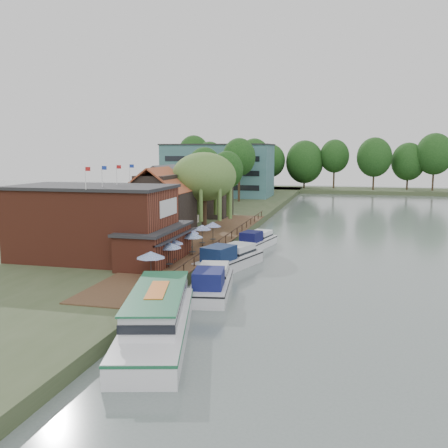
% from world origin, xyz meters
% --- Properties ---
extents(ground, '(260.00, 260.00, 0.00)m').
position_xyz_m(ground, '(0.00, 0.00, 0.00)').
color(ground, '#586662').
rests_on(ground, ground).
extents(land_bank, '(50.00, 140.00, 1.00)m').
position_xyz_m(land_bank, '(-30.00, 35.00, 0.50)').
color(land_bank, '#384728').
rests_on(land_bank, ground).
extents(quay_deck, '(6.00, 50.00, 0.10)m').
position_xyz_m(quay_deck, '(-8.00, 10.00, 1.05)').
color(quay_deck, '#47301E').
rests_on(quay_deck, land_bank).
extents(quay_rail, '(0.20, 49.00, 1.00)m').
position_xyz_m(quay_rail, '(-5.30, 10.50, 1.50)').
color(quay_rail, black).
rests_on(quay_rail, land_bank).
extents(pub, '(20.00, 11.00, 7.30)m').
position_xyz_m(pub, '(-14.00, -1.00, 4.65)').
color(pub, maroon).
rests_on(pub, land_bank).
extents(hotel_block, '(25.40, 12.40, 12.30)m').
position_xyz_m(hotel_block, '(-22.00, 70.00, 7.15)').
color(hotel_block, '#38666B').
rests_on(hotel_block, land_bank).
extents(cottage_a, '(8.60, 7.60, 8.50)m').
position_xyz_m(cottage_a, '(-15.00, 14.00, 5.25)').
color(cottage_a, black).
rests_on(cottage_a, land_bank).
extents(cottage_b, '(9.60, 8.60, 8.50)m').
position_xyz_m(cottage_b, '(-18.00, 24.00, 5.25)').
color(cottage_b, beige).
rests_on(cottage_b, land_bank).
extents(cottage_c, '(7.60, 7.60, 8.50)m').
position_xyz_m(cottage_c, '(-14.00, 33.00, 5.25)').
color(cottage_c, black).
rests_on(cottage_c, land_bank).
extents(willow, '(8.60, 8.60, 10.43)m').
position_xyz_m(willow, '(-10.50, 19.00, 6.21)').
color(willow, '#476B2D').
rests_on(willow, land_bank).
extents(umbrella_0, '(2.40, 2.40, 2.38)m').
position_xyz_m(umbrella_0, '(-7.23, -7.56, 2.29)').
color(umbrella_0, '#1A4793').
rests_on(umbrella_0, quay_deck).
extents(umbrella_1, '(2.35, 2.35, 2.38)m').
position_xyz_m(umbrella_1, '(-7.28, -3.23, 2.29)').
color(umbrella_1, '#1A4390').
rests_on(umbrella_1, quay_deck).
extents(umbrella_2, '(2.18, 2.18, 2.38)m').
position_xyz_m(umbrella_2, '(-7.69, -1.24, 2.29)').
color(umbrella_2, navy).
rests_on(umbrella_2, quay_deck).
extents(umbrella_3, '(2.23, 2.23, 2.38)m').
position_xyz_m(umbrella_3, '(-6.94, 2.58, 2.29)').
color(umbrella_3, '#1A4892').
rests_on(umbrella_3, quay_deck).
extents(umbrella_4, '(2.05, 2.05, 2.38)m').
position_xyz_m(umbrella_4, '(-7.93, 4.81, 2.29)').
color(umbrella_4, navy).
rests_on(umbrella_4, quay_deck).
extents(umbrella_5, '(2.07, 2.07, 2.38)m').
position_xyz_m(umbrella_5, '(-7.41, 7.70, 2.29)').
color(umbrella_5, navy).
rests_on(umbrella_5, quay_deck).
extents(umbrella_6, '(1.99, 1.99, 2.38)m').
position_xyz_m(umbrella_6, '(-6.86, 10.16, 2.29)').
color(umbrella_6, navy).
rests_on(umbrella_6, quay_deck).
extents(cruiser_0, '(4.81, 10.48, 2.45)m').
position_xyz_m(cruiser_0, '(-2.38, -6.62, 1.23)').
color(cruiser_0, silver).
rests_on(cruiser_0, ground).
extents(cruiser_1, '(6.24, 10.93, 2.54)m').
position_xyz_m(cruiser_1, '(-3.09, 2.52, 1.27)').
color(cruiser_1, silver).
rests_on(cruiser_1, ground).
extents(cruiser_2, '(4.66, 9.46, 2.16)m').
position_xyz_m(cruiser_2, '(-2.43, 13.94, 1.08)').
color(cruiser_2, white).
rests_on(cruiser_2, ground).
extents(tour_boat, '(7.25, 14.39, 3.02)m').
position_xyz_m(tour_boat, '(-2.99, -17.04, 1.51)').
color(tour_boat, silver).
rests_on(tour_boat, ground).
extents(swan, '(0.44, 0.44, 0.44)m').
position_xyz_m(swan, '(-4.50, -12.75, 0.22)').
color(swan, white).
rests_on(swan, ground).
extents(bank_tree_0, '(6.18, 6.18, 11.31)m').
position_xyz_m(bank_tree_0, '(-17.32, 42.60, 6.66)').
color(bank_tree_0, '#143811').
rests_on(bank_tree_0, land_bank).
extents(bank_tree_1, '(6.36, 6.36, 10.63)m').
position_xyz_m(bank_tree_1, '(-14.93, 49.88, 6.32)').
color(bank_tree_1, '#143811').
rests_on(bank_tree_1, land_bank).
extents(bank_tree_2, '(6.93, 6.93, 13.34)m').
position_xyz_m(bank_tree_2, '(-14.41, 58.53, 7.67)').
color(bank_tree_2, '#143811').
rests_on(bank_tree_2, land_bank).
extents(bank_tree_3, '(8.06, 8.06, 13.77)m').
position_xyz_m(bank_tree_3, '(-15.05, 79.13, 7.89)').
color(bank_tree_3, '#143811').
rests_on(bank_tree_3, land_bank).
extents(bank_tree_4, '(7.35, 7.35, 11.53)m').
position_xyz_m(bank_tree_4, '(-14.44, 85.07, 6.76)').
color(bank_tree_4, '#143811').
rests_on(bank_tree_4, land_bank).
extents(bank_tree_5, '(8.56, 8.56, 12.41)m').
position_xyz_m(bank_tree_5, '(-18.32, 92.05, 7.21)').
color(bank_tree_5, '#143811').
rests_on(bank_tree_5, land_bank).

